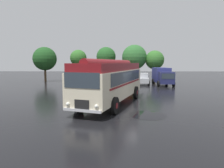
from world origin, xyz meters
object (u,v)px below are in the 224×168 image
car_mid_right (126,79)px  car_far_right (143,79)px  car_near_left (89,79)px  car_mid_left (106,79)px  box_van (162,76)px  vintage_bus (112,80)px

car_mid_right → car_far_right: (2.53, 0.22, 0.00)m
car_near_left → car_mid_left: same height
car_near_left → car_far_right: 8.20m
car_mid_right → car_far_right: size_ratio=0.96×
car_mid_right → box_van: box_van is taller
car_near_left → car_far_right: bearing=0.3°
vintage_bus → car_far_right: vintage_bus is taller
car_near_left → car_mid_right: bearing=-1.8°
vintage_bus → car_near_left: bearing=104.5°
vintage_bus → box_van: bearing=61.9°
car_near_left → car_mid_right: size_ratio=1.03×
box_van → vintage_bus: bearing=-118.1°
car_far_right → box_van: size_ratio=0.76×
vintage_bus → car_mid_left: size_ratio=2.36×
car_mid_left → car_near_left: bearing=176.6°
car_mid_left → car_far_right: (5.51, 0.21, 0.00)m
car_mid_left → box_van: 8.25m
car_far_right → box_van: box_van is taller
car_far_right → box_van: bearing=-18.9°
vintage_bus → car_near_left: 14.82m
car_mid_right → box_van: size_ratio=0.73×
car_near_left → car_mid_right: same height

